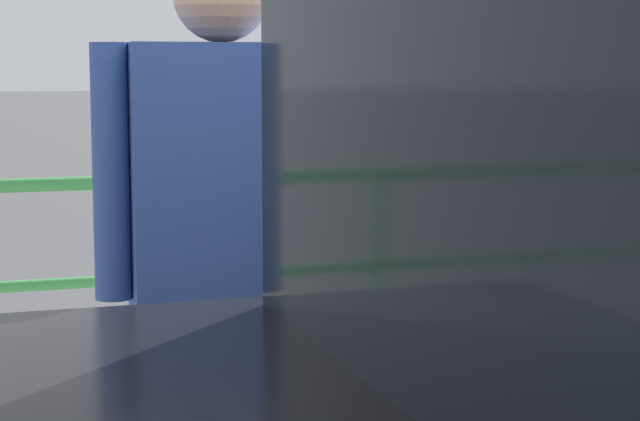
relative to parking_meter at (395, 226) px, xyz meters
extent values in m
cylinder|color=slate|center=(0.00, 0.00, -0.51)|extent=(0.07, 0.07, 1.11)
cylinder|color=slate|center=(0.00, 0.00, 0.20)|extent=(0.15, 0.15, 0.30)
sphere|color=silver|center=(0.00, 0.00, 0.38)|extent=(0.15, 0.15, 0.15)
cube|color=black|center=(-0.01, -0.08, 0.27)|extent=(0.09, 0.01, 0.07)
cube|color=green|center=(-0.01, -0.08, 0.15)|extent=(0.09, 0.01, 0.09)
cube|color=#2D478C|center=(-0.47, -0.03, 0.15)|extent=(0.47, 0.25, 0.66)
cylinder|color=#2D478C|center=(-0.74, -0.01, 0.17)|extent=(0.09, 0.09, 0.62)
cylinder|color=#2D478C|center=(-0.19, 0.11, 0.24)|extent=(0.11, 0.42, 0.57)
cylinder|color=#2D7A38|center=(0.08, 2.25, -0.08)|extent=(24.00, 0.06, 0.06)
cylinder|color=#2D7A38|center=(0.08, 2.25, -0.52)|extent=(24.00, 0.05, 0.05)
cylinder|color=#2D7A38|center=(0.08, 2.25, -0.57)|extent=(0.06, 0.06, 0.98)
cylinder|color=#2D7A38|center=(2.08, 2.25, -0.57)|extent=(0.06, 0.06, 0.98)
camera|label=1|loc=(-1.11, -2.77, 0.42)|focal=63.79mm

